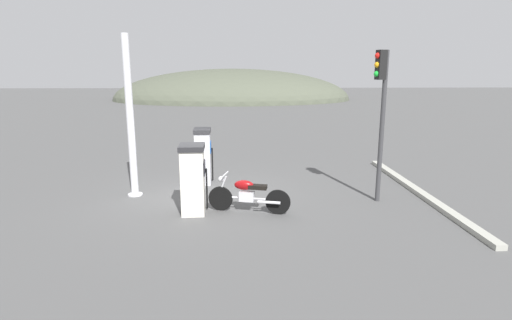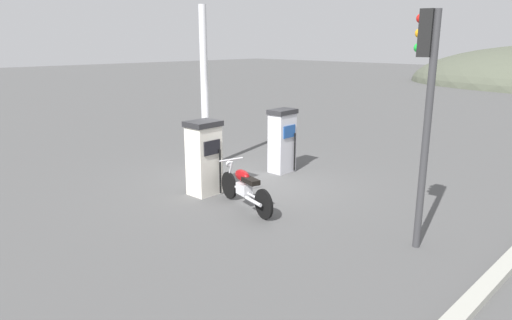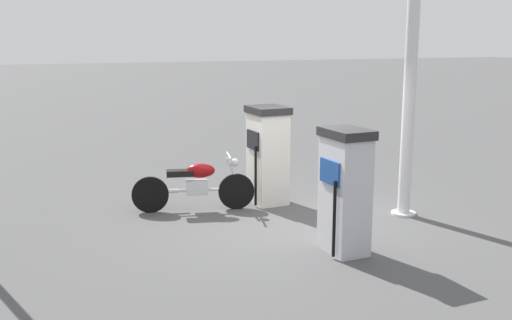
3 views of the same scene
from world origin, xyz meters
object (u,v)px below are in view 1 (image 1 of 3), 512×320
Objects in this scene: motorcycle_near_pump at (247,194)px; canopy_support_pole at (130,120)px; fuel_pump_near at (193,179)px; fuel_pump_far at (203,156)px; roadside_traffic_light at (381,101)px.

motorcycle_near_pump is 3.80m from canopy_support_pole.
fuel_pump_near is at bearing -179.37° from motorcycle_near_pump.
canopy_support_pole reaches higher than fuel_pump_near.
fuel_pump_near is 0.39× the size of canopy_support_pole.
canopy_support_pole is (-1.80, -1.15, 1.23)m from fuel_pump_far.
canopy_support_pole is at bearing 173.64° from roadside_traffic_light.
fuel_pump_near reaches higher than motorcycle_near_pump.
fuel_pump_near is 2.64m from fuel_pump_far.
roadside_traffic_light is (3.40, 0.75, 2.18)m from motorcycle_near_pump.
roadside_traffic_light is at bearing 9.29° from fuel_pump_near.
motorcycle_near_pump is 0.51× the size of roadside_traffic_light.
fuel_pump_near is 1.00× the size of fuel_pump_far.
motorcycle_near_pump is 0.46× the size of canopy_support_pole.
roadside_traffic_light is at bearing -6.36° from canopy_support_pole.
canopy_support_pole is (-6.50, 0.72, -0.56)m from roadside_traffic_light.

